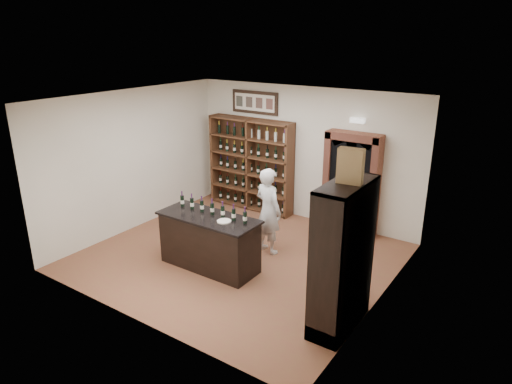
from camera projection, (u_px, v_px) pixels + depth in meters
floor at (238, 257)px, 8.77m from camera, size 5.50×5.50×0.00m
ceiling at (236, 99)px, 7.78m from camera, size 5.50×5.50×0.00m
wall_back at (303, 154)px, 10.22m from camera, size 5.50×0.04×3.00m
wall_left at (134, 160)px, 9.73m from camera, size 0.04×5.00×3.00m
wall_right at (385, 215)px, 6.81m from camera, size 0.04×5.00×3.00m
wine_shelf at (252, 164)px, 10.92m from camera, size 2.20×0.38×2.20m
framed_picture at (255, 102)px, 10.54m from camera, size 1.25×0.04×0.52m
arched_doorway at (351, 181)px, 9.55m from camera, size 1.17×0.35×2.17m
emergency_light at (358, 120)px, 9.20m from camera, size 0.30×0.10×0.10m
tasting_counter at (209, 242)px, 8.24m from camera, size 1.88×0.78×1.00m
counter_bottle_0 at (182, 201)px, 8.51m from camera, size 0.07×0.07×0.30m
counter_bottle_1 at (192, 203)px, 8.38m from camera, size 0.07×0.07×0.30m
counter_bottle_2 at (202, 206)px, 8.25m from camera, size 0.07×0.07×0.30m
counter_bottle_3 at (212, 209)px, 8.13m from camera, size 0.07×0.07×0.30m
counter_bottle_4 at (223, 212)px, 8.00m from camera, size 0.07×0.07×0.30m
counter_bottle_5 at (234, 214)px, 7.87m from camera, size 0.07×0.07×0.30m
counter_bottle_6 at (245, 217)px, 7.74m from camera, size 0.07×0.07×0.30m
side_cabinet at (343, 280)px, 6.48m from camera, size 0.48×1.20×2.20m
shopkeeper at (268, 211)px, 8.73m from camera, size 0.70×0.54×1.70m
plate at (224, 221)px, 7.84m from camera, size 0.25×0.25×0.02m
wine_crate at (350, 166)px, 5.92m from camera, size 0.35×0.18×0.47m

